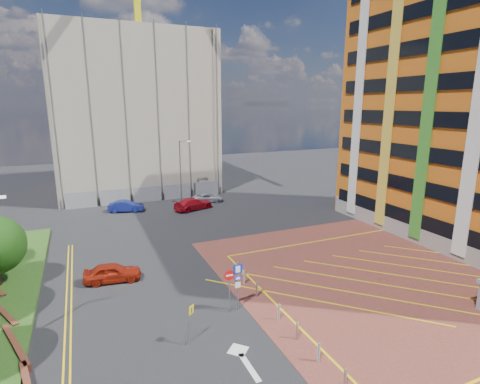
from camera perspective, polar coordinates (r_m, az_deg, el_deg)
ground at (r=23.37m, az=-0.54°, el=-18.92°), size 140.00×140.00×0.00m
forecourt at (r=30.92m, az=24.70°, el=-11.75°), size 26.00×26.00×0.02m
retaining_wall at (r=24.03m, az=-31.51°, el=-19.53°), size 6.06×20.33×0.40m
lamp_back at (r=48.39m, az=-8.98°, el=3.48°), size 1.53×0.16×8.00m
sign_cluster at (r=23.30m, az=-0.83°, el=-13.51°), size 1.17×0.12×3.20m
warning_sign at (r=20.86m, az=-7.78°, el=-18.76°), size 0.61×0.39×2.25m
bollard_row at (r=22.74m, az=6.83°, el=-18.63°), size 0.14×11.14×0.90m
construction_building at (r=58.77m, az=-16.15°, el=11.35°), size 21.20×19.20×22.00m
tower_crane at (r=60.00m, az=-14.98°, el=25.76°), size 1.60×35.00×35.40m
construction_fence at (r=50.34m, az=-12.80°, el=-0.21°), size 21.60×0.06×2.00m
car_red_left at (r=28.91m, az=-18.86°, el=-11.53°), size 4.14×2.12×1.35m
car_blue_back at (r=46.28m, az=-16.99°, el=-2.08°), size 4.25×2.45×1.32m
car_red_back at (r=45.48m, az=-7.12°, el=-1.80°), size 5.26×3.40×1.42m
car_silver_back at (r=48.90m, az=-4.95°, el=-0.87°), size 4.23×2.63×1.09m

